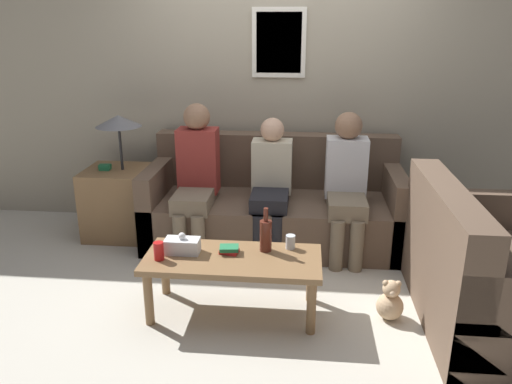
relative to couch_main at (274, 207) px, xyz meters
name	(u,v)px	position (x,y,z in m)	size (l,w,h in m)	color
ground_plane	(269,266)	(0.00, -0.55, -0.31)	(16.00, 16.00, 0.00)	beige
wall_back	(278,88)	(0.00, 0.48, 0.99)	(9.00, 0.08, 2.60)	#9E937F
couch_main	(274,207)	(0.00, 0.00, 0.00)	(2.20, 0.92, 0.91)	brown
couch_side	(487,278)	(1.45, -1.18, 0.00)	(0.92, 1.41, 0.91)	brown
coffee_table	(233,265)	(-0.20, -1.24, 0.05)	(1.17, 0.51, 0.41)	olive
side_table_with_lamp	(118,196)	(-1.42, -0.03, 0.06)	(0.55, 0.55, 1.11)	olive
wine_bottle	(266,235)	(0.01, -1.12, 0.22)	(0.08, 0.08, 0.31)	#562319
drinking_glass	(290,242)	(0.18, -1.07, 0.15)	(0.07, 0.07, 0.09)	silver
book_stack	(229,250)	(-0.23, -1.18, 0.13)	(0.14, 0.11, 0.05)	red
soda_can	(159,251)	(-0.67, -1.32, 0.17)	(0.07, 0.07, 0.12)	red
tissue_box	(182,245)	(-0.54, -1.21, 0.16)	(0.23, 0.12, 0.15)	silver
person_left	(196,173)	(-0.65, -0.20, 0.36)	(0.34, 0.63, 1.24)	#756651
person_middle	(271,181)	(-0.02, -0.15, 0.29)	(0.34, 0.62, 1.11)	black
person_right	(347,180)	(0.61, -0.20, 0.33)	(0.34, 0.63, 1.18)	#756651
teddy_bear	(390,302)	(0.85, -1.22, -0.19)	(0.18, 0.18, 0.28)	tan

